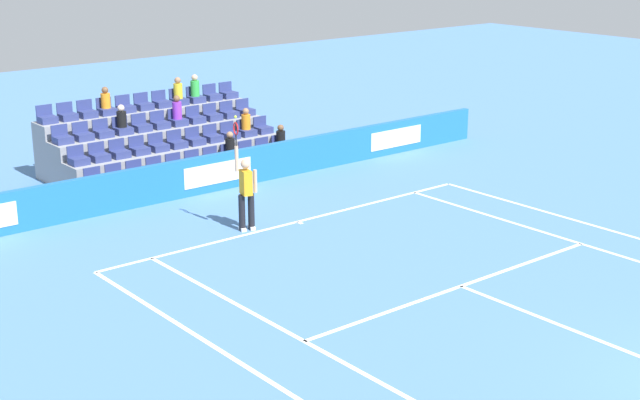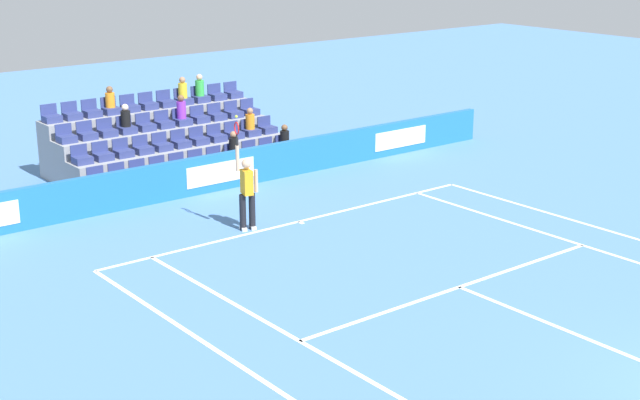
% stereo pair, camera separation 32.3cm
% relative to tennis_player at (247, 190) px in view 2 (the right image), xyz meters
% --- Properties ---
extents(line_baseline, '(10.97, 0.10, 0.01)m').
position_rel_tennis_player_xyz_m(line_baseline, '(-1.34, 0.29, -0.99)').
color(line_baseline, white).
rests_on(line_baseline, ground).
extents(line_service, '(8.23, 0.10, 0.01)m').
position_rel_tennis_player_xyz_m(line_service, '(-1.34, 5.78, -0.99)').
color(line_service, white).
rests_on(line_service, ground).
extents(line_centre_service, '(0.10, 6.40, 0.01)m').
position_rel_tennis_player_xyz_m(line_centre_service, '(-1.34, 8.98, -0.99)').
color(line_centre_service, white).
rests_on(line_centre_service, ground).
extents(line_singles_sideline_left, '(0.10, 11.89, 0.01)m').
position_rel_tennis_player_xyz_m(line_singles_sideline_left, '(2.78, 6.23, -0.99)').
color(line_singles_sideline_left, white).
rests_on(line_singles_sideline_left, ground).
extents(line_singles_sideline_right, '(0.10, 11.89, 0.01)m').
position_rel_tennis_player_xyz_m(line_singles_sideline_right, '(-5.45, 6.23, -0.99)').
color(line_singles_sideline_right, white).
rests_on(line_singles_sideline_right, ground).
extents(line_doubles_sideline_left, '(0.10, 11.89, 0.01)m').
position_rel_tennis_player_xyz_m(line_doubles_sideline_left, '(4.15, 6.23, -0.99)').
color(line_doubles_sideline_left, white).
rests_on(line_doubles_sideline_left, ground).
extents(line_doubles_sideline_right, '(0.10, 11.89, 0.01)m').
position_rel_tennis_player_xyz_m(line_doubles_sideline_right, '(-6.82, 6.23, -0.99)').
color(line_doubles_sideline_right, white).
rests_on(line_doubles_sideline_right, ground).
extents(line_centre_mark, '(0.10, 0.20, 0.01)m').
position_rel_tennis_player_xyz_m(line_centre_mark, '(-1.34, 0.39, -0.99)').
color(line_centre_mark, white).
rests_on(line_centre_mark, ground).
extents(sponsor_barrier, '(20.47, 0.22, 1.04)m').
position_rel_tennis_player_xyz_m(sponsor_barrier, '(-1.34, -3.38, -0.47)').
color(sponsor_barrier, '#1E66AD').
rests_on(sponsor_barrier, ground).
extents(tennis_player, '(0.51, 0.41, 2.85)m').
position_rel_tennis_player_xyz_m(tennis_player, '(0.00, 0.00, 0.00)').
color(tennis_player, black).
rests_on(tennis_player, ground).
extents(stadium_stand, '(6.82, 3.80, 2.57)m').
position_rel_tennis_player_xyz_m(stadium_stand, '(-1.35, -6.32, -0.31)').
color(stadium_stand, gray).
rests_on(stadium_stand, ground).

